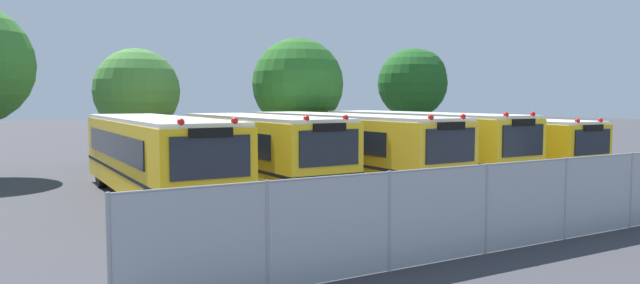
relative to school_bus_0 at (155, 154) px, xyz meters
name	(u,v)px	position (x,y,z in m)	size (l,w,h in m)	color
ground_plane	(343,183)	(7.19, 0.26, -1.45)	(160.00, 160.00, 0.00)	#38383D
school_bus_0	(155,154)	(0.00, 0.00, 0.00)	(2.56, 10.91, 2.75)	yellow
school_bus_1	(261,149)	(3.71, 0.14, 0.00)	(2.63, 9.36, 2.75)	yellow
school_bus_2	(344,145)	(7.21, 0.22, 0.00)	(2.70, 11.76, 2.75)	yellow
school_bus_3	(418,142)	(10.70, 0.03, 0.01)	(2.56, 10.79, 2.78)	yellow
school_bus_4	(482,142)	(14.42, 0.18, -0.12)	(2.51, 11.14, 2.51)	yellow
tree_1	(138,91)	(1.79, 9.97, 2.12)	(4.03, 4.03, 5.60)	#4C3823
tree_2	(300,84)	(9.63, 8.29, 2.51)	(4.74, 4.74, 6.35)	#4C3823
tree_3	(415,81)	(18.93, 10.45, 2.88)	(4.37, 4.37, 6.38)	#4C3823
chainlink_fence	(565,197)	(6.68, -10.02, -0.47)	(19.86, 0.07, 1.88)	#9EA0A3
traffic_cone	(618,209)	(9.87, -9.23, -1.18)	(0.41, 0.41, 0.54)	#EA5914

